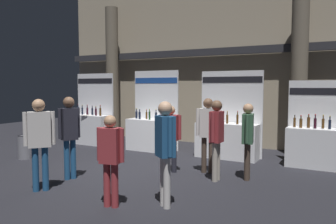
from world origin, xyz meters
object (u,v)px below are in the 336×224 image
exhibitor_booth_1 (151,131)px  visitor_5 (248,134)px  visitor_1 (165,144)px  exhibitor_booth_2 (227,136)px  visitor_0 (216,133)px  visitor_6 (110,154)px  exhibitor_booth_0 (90,126)px  trash_bin (25,147)px  visitor_2 (39,136)px  visitor_3 (208,128)px  exhibitor_booth_3 (318,144)px  visitor_7 (69,130)px  visitor_4 (171,133)px

exhibitor_booth_1 → visitor_5: exhibitor_booth_1 is taller
visitor_1 → exhibitor_booth_2: bearing=-47.6°
visitor_0 → visitor_6: visitor_0 is taller
exhibitor_booth_0 → trash_bin: size_ratio=3.72×
visitor_2 → visitor_3: 3.75m
trash_bin → visitor_0: (5.60, 0.53, 0.71)m
visitor_2 → visitor_3: bearing=-179.7°
trash_bin → visitor_5: bearing=8.9°
trash_bin → visitor_0: bearing=5.5°
exhibitor_booth_0 → visitor_3: (5.24, -1.72, 0.44)m
exhibitor_booth_3 → visitor_6: bearing=-120.9°
exhibitor_booth_2 → visitor_2: exhibitor_booth_2 is taller
trash_bin → visitor_1: 5.64m
exhibitor_booth_1 → visitor_7: (0.18, -3.73, 0.47)m
exhibitor_booth_3 → visitor_2: size_ratio=1.22×
exhibitor_booth_1 → visitor_2: (0.29, -4.63, 0.47)m
exhibitor_booth_2 → visitor_1: (0.37, -4.31, 0.47)m
visitor_1 → visitor_7: visitor_7 is taller
exhibitor_booth_2 → visitor_6: bearing=-95.4°
visitor_5 → visitor_7: bearing=-73.0°
visitor_2 → visitor_5: (3.35, 2.79, -0.09)m
exhibitor_booth_2 → trash_bin: (-5.04, -2.91, -0.28)m
exhibitor_booth_1 → visitor_0: 3.84m
exhibitor_booth_2 → visitor_4: exhibitor_booth_2 is taller
exhibitor_booth_0 → visitor_7: bearing=-53.4°
exhibitor_booth_3 → visitor_1: bearing=-115.3°
exhibitor_booth_0 → exhibitor_booth_1: 2.59m
visitor_4 → visitor_5: 1.81m
visitor_4 → visitor_5: bearing=178.1°
exhibitor_booth_1 → visitor_6: size_ratio=1.62×
visitor_1 → visitor_6: 0.95m
visitor_0 → visitor_5: 0.71m
trash_bin → visitor_5: (6.17, 0.96, 0.67)m
exhibitor_booth_2 → visitor_3: exhibitor_booth_2 is taller
exhibitor_booth_2 → visitor_5: size_ratio=1.49×
visitor_0 → visitor_2: bearing=132.0°
exhibitor_booth_2 → visitor_3: 1.89m
visitor_7 → exhibitor_booth_2: bearing=174.3°
exhibitor_booth_1 → visitor_6: (2.07, -4.65, 0.30)m
visitor_4 → visitor_7: visitor_7 is taller
visitor_2 → exhibitor_booth_1: bearing=-137.0°
exhibitor_booth_0 → visitor_1: bearing=-37.5°
visitor_0 → visitor_1: size_ratio=0.97×
visitor_1 → visitor_3: 2.49m
exhibitor_booth_1 → exhibitor_booth_3: 4.92m
exhibitor_booth_1 → visitor_2: size_ratio=1.41×
visitor_4 → exhibitor_booth_1: bearing=-58.7°
exhibitor_booth_1 → visitor_3: 3.19m
visitor_0 → visitor_6: (-1.01, -2.38, -0.12)m
exhibitor_booth_2 → visitor_5: (1.13, -1.95, 0.39)m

